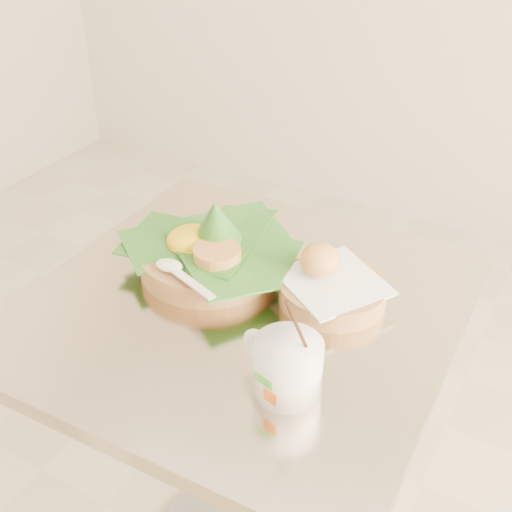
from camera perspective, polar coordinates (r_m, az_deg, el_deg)
The scene contains 4 objects.
cafe_table at distance 1.24m, azimuth -1.07°, elevation -12.13°, with size 0.72×0.72×0.75m.
rice_basket at distance 1.16m, azimuth -4.23°, elevation 0.64°, with size 0.31×0.31×0.16m.
bread_basket at distance 1.09m, azimuth 6.65°, elevation -2.61°, with size 0.21×0.21×0.09m.
coffee_mug at distance 0.91m, azimuth 2.71°, elevation -9.65°, with size 0.13×0.10×0.17m.
Camera 1 is at (0.60, -0.69, 1.41)m, focal length 45.00 mm.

